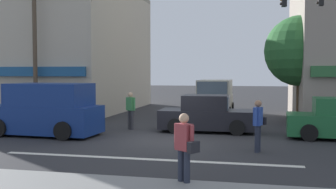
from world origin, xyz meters
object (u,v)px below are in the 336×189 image
at_px(pedestrian_foreground_with_bag, 185,146).
at_px(pedestrian_mid_crossing, 258,122).
at_px(van_approaching_near, 45,111).
at_px(pedestrian_far_side, 131,108).
at_px(van_waiting_far, 215,99).
at_px(utility_pole_near_left, 35,32).
at_px(sedan_crossing_leftbound, 207,115).
at_px(street_tree, 300,51).

xyz_separation_m(pedestrian_foreground_with_bag, pedestrian_mid_crossing, (1.61, 4.50, 0.00)).
height_order(van_approaching_near, pedestrian_far_side, van_approaching_near).
bearing_deg(pedestrian_far_side, pedestrian_mid_crossing, -35.10).
distance_m(van_approaching_near, van_waiting_far, 10.39).
bearing_deg(pedestrian_far_side, pedestrian_foreground_with_bag, -64.96).
bearing_deg(van_approaching_near, pedestrian_foreground_with_bag, -41.87).
xyz_separation_m(utility_pole_near_left, pedestrian_far_side, (5.63, -1.60, -3.67)).
xyz_separation_m(sedan_crossing_leftbound, van_waiting_far, (-0.27, 6.06, 0.29)).
height_order(street_tree, van_waiting_far, street_tree).
distance_m(street_tree, utility_pole_near_left, 13.54).
xyz_separation_m(street_tree, utility_pole_near_left, (-13.27, -2.50, 0.99)).
xyz_separation_m(pedestrian_foreground_with_bag, pedestrian_far_side, (-3.91, 8.38, -0.00)).
relative_size(street_tree, pedestrian_foreground_with_bag, 3.25).
distance_m(sedan_crossing_leftbound, pedestrian_far_side, 3.43).
distance_m(street_tree, van_waiting_far, 5.59).
xyz_separation_m(street_tree, van_approaching_near, (-10.52, -6.38, -2.62)).
relative_size(street_tree, pedestrian_mid_crossing, 3.25).
height_order(sedan_crossing_leftbound, van_waiting_far, van_waiting_far).
bearing_deg(street_tree, pedestrian_mid_crossing, -104.89).
distance_m(utility_pole_near_left, sedan_crossing_leftbound, 9.97).
xyz_separation_m(utility_pole_near_left, van_waiting_far, (8.79, 4.57, -3.61)).
xyz_separation_m(van_approaching_near, van_waiting_far, (6.04, 8.45, 0.00)).
xyz_separation_m(van_approaching_near, pedestrian_foreground_with_bag, (6.79, -6.09, -0.05)).
distance_m(pedestrian_foreground_with_bag, pedestrian_mid_crossing, 4.78).
bearing_deg(pedestrian_mid_crossing, van_waiting_far, 103.25).
bearing_deg(pedestrian_foreground_with_bag, van_approaching_near, 138.13).
bearing_deg(van_approaching_near, street_tree, 31.25).
distance_m(street_tree, pedestrian_mid_crossing, 8.67).
bearing_deg(sedan_crossing_leftbound, street_tree, 43.43).
bearing_deg(pedestrian_foreground_with_bag, utility_pole_near_left, 133.74).
xyz_separation_m(van_approaching_near, pedestrian_far_side, (2.88, 2.29, -0.06)).
distance_m(utility_pole_near_left, pedestrian_far_side, 6.91).
bearing_deg(van_waiting_far, pedestrian_mid_crossing, -76.75).
bearing_deg(van_waiting_far, utility_pole_near_left, -152.54).
height_order(van_waiting_far, pedestrian_foreground_with_bag, van_waiting_far).
relative_size(street_tree, sedan_crossing_leftbound, 1.31).
distance_m(utility_pole_near_left, van_waiting_far, 10.54).
bearing_deg(sedan_crossing_leftbound, utility_pole_near_left, 170.61).
height_order(van_approaching_near, pedestrian_mid_crossing, van_approaching_near).
relative_size(pedestrian_foreground_with_bag, pedestrian_far_side, 1.00).
relative_size(street_tree, utility_pole_near_left, 0.61).
bearing_deg(street_tree, utility_pole_near_left, -169.34).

